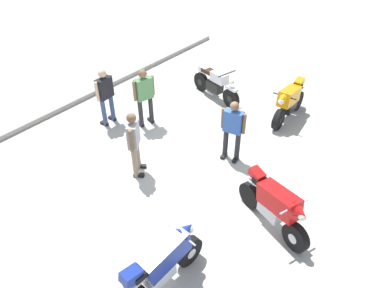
{
  "coord_description": "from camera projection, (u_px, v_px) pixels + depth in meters",
  "views": [
    {
      "loc": [
        -5.79,
        -4.62,
        5.9
      ],
      "look_at": [
        -0.41,
        -0.39,
        0.75
      ],
      "focal_mm": 33.56,
      "sensor_mm": 36.0,
      "label": 1
    }
  ],
  "objects": [
    {
      "name": "ground_plane",
      "position": [
        190.0,
        154.0,
        9.46
      ],
      "size": [
        40.0,
        40.0,
        0.0
      ],
      "primitive_type": "plane",
      "color": "#B7B2A8"
    },
    {
      "name": "curb_edge",
      "position": [
        80.0,
        98.0,
        11.69
      ],
      "size": [
        14.0,
        0.3,
        0.15
      ],
      "primitive_type": "cube",
      "color": "#9C978F",
      "rests_on": "ground"
    },
    {
      "name": "motorcycle_red_sportbike",
      "position": [
        274.0,
        205.0,
        7.2
      ],
      "size": [
        0.95,
        1.89,
        1.14
      ],
      "rotation": [
        0.0,
        0.0,
        4.35
      ],
      "color": "black",
      "rests_on": "ground"
    },
    {
      "name": "motorcycle_blue_sportbike",
      "position": [
        161.0,
        264.0,
        6.1
      ],
      "size": [
        1.96,
        0.7,
        1.14
      ],
      "rotation": [
        0.0,
        0.0,
        6.19
      ],
      "color": "black",
      "rests_on": "ground"
    },
    {
      "name": "motorcycle_silver_cruiser",
      "position": [
        216.0,
        84.0,
        11.51
      ],
      "size": [
        0.84,
        2.06,
        1.09
      ],
      "rotation": [
        0.0,
        0.0,
        4.48
      ],
      "color": "black",
      "rests_on": "ground"
    },
    {
      "name": "motorcycle_orange_sportbike",
      "position": [
        289.0,
        101.0,
        10.49
      ],
      "size": [
        1.96,
        0.7,
        1.14
      ],
      "rotation": [
        0.0,
        0.0,
        3.2
      ],
      "color": "black",
      "rests_on": "ground"
    },
    {
      "name": "person_in_gray_shirt",
      "position": [
        134.0,
        140.0,
        8.31
      ],
      "size": [
        0.58,
        0.51,
        1.7
      ],
      "rotation": [
        0.0,
        0.0,
        5.34
      ],
      "color": "gray",
      "rests_on": "ground"
    },
    {
      "name": "person_in_blue_shirt",
      "position": [
        233.0,
        127.0,
        8.78
      ],
      "size": [
        0.37,
        0.65,
        1.66
      ],
      "rotation": [
        0.0,
        0.0,
        3.32
      ],
      "color": "#262628",
      "rests_on": "ground"
    },
    {
      "name": "person_in_green_shirt",
      "position": [
        144.0,
        94.0,
        9.98
      ],
      "size": [
        0.67,
        0.41,
        1.75
      ],
      "rotation": [
        0.0,
        0.0,
        1.31
      ],
      "color": "#262628",
      "rests_on": "ground"
    },
    {
      "name": "person_in_black_shirt",
      "position": [
        105.0,
        93.0,
        10.07
      ],
      "size": [
        0.66,
        0.34,
        1.71
      ],
      "rotation": [
        0.0,
        0.0,
        1.66
      ],
      "color": "#384772",
      "rests_on": "ground"
    }
  ]
}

